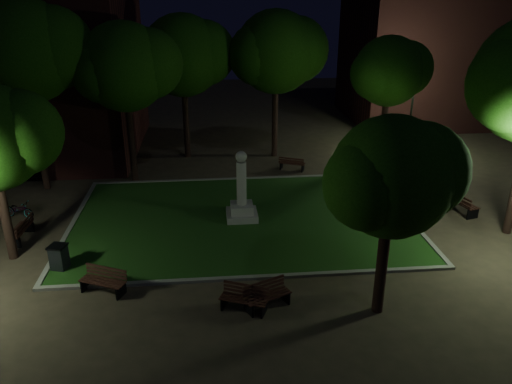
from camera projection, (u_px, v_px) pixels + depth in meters
ground at (245, 240)px, 21.06m from camera, size 80.00×80.00×0.00m
lawn at (242, 219)px, 22.89m from camera, size 15.00×10.00×0.08m
lawn_kerb at (242, 218)px, 22.88m from camera, size 15.40×10.40×0.12m
monument at (242, 200)px, 22.54m from camera, size 1.40×1.40×3.20m
building_far at (455, 42)px, 38.81m from camera, size 16.00×10.00×12.00m
tree_north_wl at (126, 67)px, 25.08m from camera, size 5.56×4.54×8.45m
tree_north_er at (278, 52)px, 29.21m from camera, size 5.98×4.88×8.82m
tree_ne at (391, 71)px, 27.87m from camera, size 4.82×3.94×7.52m
tree_se at (394, 177)px, 14.66m from camera, size 4.53×3.70×6.55m
tree_nw at (26, 51)px, 23.85m from camera, size 6.19×5.06×9.60m
tree_far_north at (184, 56)px, 29.10m from camera, size 5.89×4.81×8.61m
lamppost_nw at (59, 115)px, 29.22m from camera, size 1.18×0.28×4.15m
lamppost_ne at (412, 106)px, 30.40m from camera, size 1.18×0.28×4.58m
bench_near_left at (244, 299)px, 16.33m from camera, size 1.66×1.12×0.86m
bench_near_right at (266, 296)px, 16.50m from camera, size 1.69×1.17×0.88m
bench_west_near at (104, 281)px, 17.30m from camera, size 1.72×1.19×0.89m
bench_left_side at (21, 231)px, 20.89m from camera, size 0.67×1.71×0.92m
bench_right_side at (460, 203)px, 23.46m from camera, size 1.11×1.92×1.00m
bench_far_side at (292, 164)px, 28.96m from camera, size 1.57×1.09×0.82m
trash_bin at (59, 258)px, 18.62m from camera, size 0.74×0.74×1.03m
bicycle at (19, 210)px, 22.96m from camera, size 1.61×1.00×0.80m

